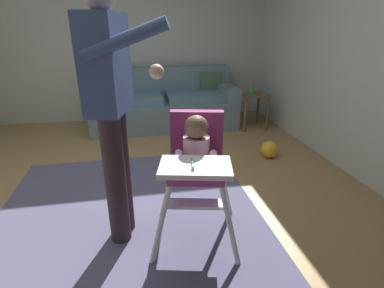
% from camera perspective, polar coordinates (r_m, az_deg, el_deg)
% --- Properties ---
extents(ground, '(6.10, 6.79, 0.10)m').
position_cam_1_polar(ground, '(2.70, -12.05, -11.79)').
color(ground, '#9D7A49').
extents(wall_far, '(5.30, 0.06, 2.58)m').
position_cam_1_polar(wall_far, '(4.89, -13.17, 19.67)').
color(wall_far, '#B6C0B3').
rests_on(wall_far, ground).
extents(wall_right, '(0.06, 5.79, 2.58)m').
position_cam_1_polar(wall_right, '(3.35, 30.55, 16.69)').
color(wall_right, '#B2BBB2').
rests_on(wall_right, ground).
extents(area_rug, '(2.11, 2.90, 0.01)m').
position_cam_1_polar(area_rug, '(2.24, -12.31, -17.98)').
color(area_rug, '#555370').
rests_on(area_rug, ground).
extents(couch, '(2.14, 0.86, 0.86)m').
position_cam_1_polar(couch, '(4.51, -5.38, 7.68)').
color(couch, slate).
rests_on(couch, ground).
extents(high_chair, '(0.72, 0.81, 0.92)m').
position_cam_1_polar(high_chair, '(1.92, 0.83, -2.40)').
color(high_chair, white).
rests_on(high_chair, ground).
extents(adult_standing, '(0.50, 0.57, 1.68)m').
position_cam_1_polar(adult_standing, '(1.90, -15.35, 6.95)').
color(adult_standing, '#35272C').
rests_on(adult_standing, ground).
extents(toy_ball, '(0.20, 0.20, 0.20)m').
position_cam_1_polar(toy_ball, '(3.52, 14.83, -1.01)').
color(toy_ball, gold).
rests_on(toy_ball, ground).
extents(side_table, '(0.40, 0.40, 0.52)m').
position_cam_1_polar(side_table, '(4.46, 11.72, 7.81)').
color(side_table, brown).
rests_on(side_table, ground).
extents(sippy_cup, '(0.07, 0.07, 0.10)m').
position_cam_1_polar(sippy_cup, '(4.40, 11.44, 10.19)').
color(sippy_cup, green).
rests_on(sippy_cup, side_table).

